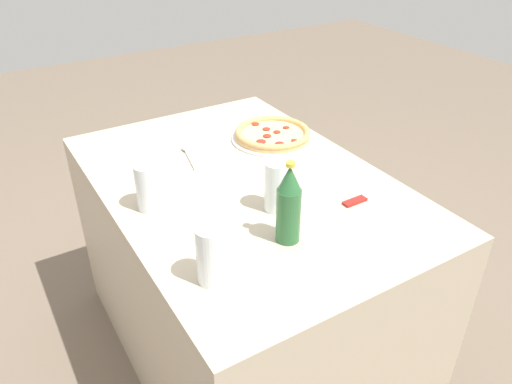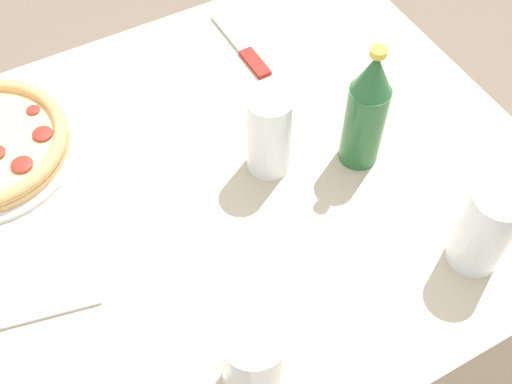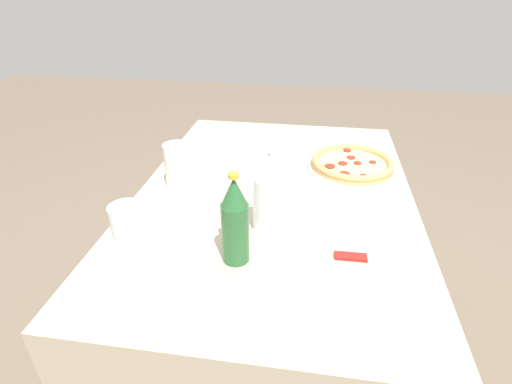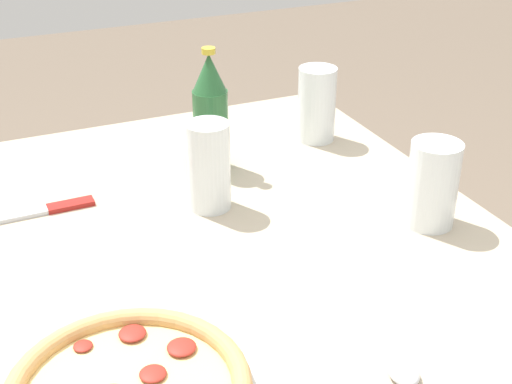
# 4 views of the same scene
# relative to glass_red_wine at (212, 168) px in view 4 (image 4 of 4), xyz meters

# --- Properties ---
(glass_red_wine) EXTENTS (0.07, 0.07, 0.14)m
(glass_red_wine) POSITION_rel_glass_red_wine_xyz_m (0.00, 0.00, 0.00)
(glass_red_wine) COLOR white
(glass_red_wine) RESTS_ON table
(glass_mango_juice) EXTENTS (0.08, 0.08, 0.14)m
(glass_mango_juice) POSITION_rel_glass_red_wine_xyz_m (0.18, 0.29, -0.01)
(glass_mango_juice) COLOR white
(glass_mango_juice) RESTS_ON table
(glass_cola) EXTENTS (0.07, 0.07, 0.14)m
(glass_cola) POSITION_rel_glass_red_wine_xyz_m (-0.17, 0.28, -0.00)
(glass_cola) COLOR white
(glass_cola) RESTS_ON table
(beer_bottle) EXTENTS (0.06, 0.06, 0.22)m
(beer_bottle) POSITION_rel_glass_red_wine_xyz_m (-0.13, 0.05, 0.04)
(beer_bottle) COLOR #286033
(beer_bottle) RESTS_ON table
(knife) EXTENTS (0.03, 0.19, 0.01)m
(knife) POSITION_rel_glass_red_wine_xyz_m (-0.09, -0.26, -0.06)
(knife) COLOR maroon
(knife) RESTS_ON table
(spoon) EXTENTS (0.17, 0.06, 0.02)m
(spoon) POSITION_rel_glass_red_wine_xyz_m (0.43, 0.06, -0.06)
(spoon) COLOR silver
(spoon) RESTS_ON table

